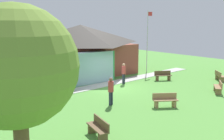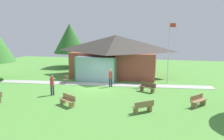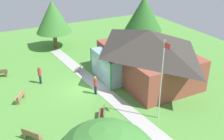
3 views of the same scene
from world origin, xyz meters
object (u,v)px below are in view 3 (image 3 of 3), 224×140
at_px(visitor_strolling_lawn, 40,74).
at_px(bench_front_center, 20,97).
at_px(bench_front_right, 32,135).
at_px(flagpole, 162,78).
at_px(pavilion, 146,54).
at_px(bench_mid_right, 102,114).
at_px(tree_west_hedge, 53,17).
at_px(visitor_on_path, 95,84).
at_px(tree_behind_pavilion_left, 144,13).
at_px(bench_front_left, 0,73).
at_px(patio_chair_west, 79,69).

bearing_deg(visitor_strolling_lawn, bench_front_center, 123.15).
bearing_deg(bench_front_right, flagpole, 41.66).
xyz_separation_m(pavilion, bench_mid_right, (4.33, -6.83, -2.14)).
bearing_deg(tree_west_hedge, pavilion, 23.68).
xyz_separation_m(visitor_on_path, tree_behind_pavilion_left, (-8.44, 10.48, 3.22)).
xyz_separation_m(bench_mid_right, visitor_strolling_lawn, (-7.91, -2.72, 0.62)).
xyz_separation_m(bench_front_right, visitor_strolling_lawn, (-7.90, 2.55, 0.62)).
bearing_deg(tree_behind_pavilion_left, pavilion, -31.50).
xyz_separation_m(visitor_strolling_lawn, tree_behind_pavilion_left, (-4.18, 14.30, 3.22)).
relative_size(flagpole, bench_mid_right, 4.14).
bearing_deg(tree_west_hedge, tree_behind_pavilion_left, 65.64).
relative_size(flagpole, bench_front_right, 4.31).
height_order(pavilion, flagpole, flagpole).
xyz_separation_m(bench_front_center, tree_west_hedge, (-11.14, 6.44, 3.60)).
xyz_separation_m(bench_front_center, bench_front_left, (-5.55, -0.97, 0.00)).
bearing_deg(tree_west_hedge, visitor_on_path, -1.36).
relative_size(patio_chair_west, tree_west_hedge, 0.14).
distance_m(tree_behind_pavilion_left, tree_west_hedge, 11.16).
bearing_deg(pavilion, tree_behind_pavilion_left, 148.50).
height_order(flagpole, patio_chair_west, flagpole).
height_order(bench_front_center, bench_front_left, same).
bearing_deg(tree_behind_pavilion_left, bench_mid_right, -43.78).
xyz_separation_m(bench_front_left, patio_chair_west, (2.62, 7.43, 0.01)).
relative_size(pavilion, visitor_on_path, 6.11).
relative_size(visitor_on_path, tree_west_hedge, 0.29).
height_order(bench_mid_right, tree_behind_pavilion_left, tree_behind_pavilion_left).
xyz_separation_m(pavilion, tree_behind_pavilion_left, (-7.75, 4.75, 1.70)).
height_order(bench_front_left, visitor_strolling_lawn, visitor_strolling_lawn).
relative_size(flagpole, patio_chair_west, 7.35).
relative_size(pavilion, patio_chair_west, 12.37).
height_order(bench_front_center, visitor_on_path, visitor_on_path).
height_order(bench_mid_right, tree_west_hedge, tree_west_hedge).
xyz_separation_m(bench_front_left, tree_behind_pavilion_left, (-0.99, 17.58, 3.84)).
distance_m(bench_front_center, bench_mid_right, 7.48).
height_order(bench_front_left, tree_west_hedge, tree_west_hedge).
bearing_deg(bench_mid_right, visitor_strolling_lawn, 47.59).
height_order(pavilion, tree_west_hedge, tree_west_hedge).
bearing_deg(tree_west_hedge, bench_front_right, -21.85).
height_order(flagpole, bench_mid_right, flagpole).
xyz_separation_m(flagpole, visitor_strolling_lawn, (-9.79, -6.60, -2.44)).
height_order(bench_mid_right, visitor_on_path, visitor_on_path).
height_order(bench_front_center, visitor_strolling_lawn, visitor_strolling_lawn).
bearing_deg(bench_mid_right, pavilion, -29.01).
bearing_deg(visitor_on_path, flagpole, 12.74).
bearing_deg(visitor_on_path, visitor_strolling_lawn, -151.93).
relative_size(bench_front_right, bench_mid_right, 0.96).
bearing_deg(bench_front_left, visitor_on_path, -36.94).
bearing_deg(bench_front_right, bench_mid_right, 53.27).
height_order(pavilion, visitor_on_path, pavilion).
height_order(bench_mid_right, bench_front_left, same).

